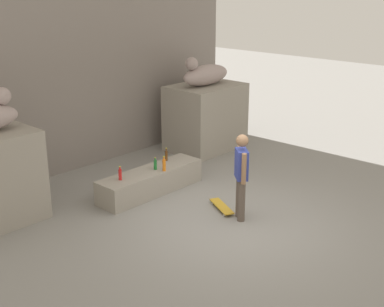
# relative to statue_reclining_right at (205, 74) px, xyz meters

# --- Properties ---
(ground_plane) EXTENTS (40.00, 40.00, 0.00)m
(ground_plane) POSITION_rel_statue_reclining_right_xyz_m (-3.05, -3.30, -2.01)
(ground_plane) COLOR gray
(facade_wall) EXTENTS (9.75, 0.60, 5.70)m
(facade_wall) POSITION_rel_statue_reclining_right_xyz_m (-3.05, 1.50, 0.83)
(facade_wall) COLOR gray
(facade_wall) RESTS_ON ground_plane
(pedestal_right) EXTENTS (1.93, 1.38, 1.73)m
(pedestal_right) POSITION_rel_statue_reclining_right_xyz_m (0.04, 0.00, -1.15)
(pedestal_right) COLOR gray
(pedestal_right) RESTS_ON ground_plane
(statue_reclining_right) EXTENTS (1.61, 0.58, 0.78)m
(statue_reclining_right) POSITION_rel_statue_reclining_right_xyz_m (0.00, 0.00, 0.00)
(statue_reclining_right) COLOR #A69390
(statue_reclining_right) RESTS_ON pedestal_right
(ledge_block) EXTENTS (2.50, 0.66, 0.51)m
(ledge_block) POSITION_rel_statue_reclining_right_xyz_m (-3.05, -1.18, -1.76)
(ledge_block) COLOR gray
(ledge_block) RESTS_ON ground_plane
(skater) EXTENTS (0.39, 0.43, 1.67)m
(skater) POSITION_rel_statue_reclining_right_xyz_m (-2.77, -3.36, -1.09)
(skater) COLOR brown
(skater) RESTS_ON ground_plane
(skateboard) EXTENTS (0.54, 0.80, 0.08)m
(skateboard) POSITION_rel_statue_reclining_right_xyz_m (-2.70, -2.85, -1.95)
(skateboard) COLOR gold
(skateboard) RESTS_ON ground_plane
(bottle_green) EXTENTS (0.07, 0.07, 0.27)m
(bottle_green) POSITION_rel_statue_reclining_right_xyz_m (-2.96, -1.22, -1.40)
(bottle_green) COLOR #1E722D
(bottle_green) RESTS_ON ledge_block
(bottle_orange) EXTENTS (0.07, 0.07, 0.32)m
(bottle_orange) POSITION_rel_statue_reclining_right_xyz_m (-2.89, -1.42, -1.37)
(bottle_orange) COLOR orange
(bottle_orange) RESTS_ON ledge_block
(bottle_red) EXTENTS (0.07, 0.07, 0.29)m
(bottle_red) POSITION_rel_statue_reclining_right_xyz_m (-3.86, -1.15, -1.38)
(bottle_red) COLOR red
(bottle_red) RESTS_ON ledge_block
(bottle_brown) EXTENTS (0.06, 0.06, 0.30)m
(bottle_brown) POSITION_rel_statue_reclining_right_xyz_m (-2.40, -0.99, -1.38)
(bottle_brown) COLOR #593314
(bottle_brown) RESTS_ON ledge_block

